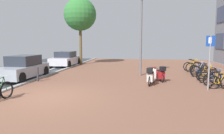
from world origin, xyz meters
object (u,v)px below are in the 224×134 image
bollard_far (38,74)px  bicycle_rack_08 (195,67)px  bicycle_rack_09 (192,66)px  scooter_mid (151,76)px  bicycle_rack_04 (207,73)px  bicycle_rack_07 (198,69)px  bicycle_rack_03 (207,75)px  street_tree (80,15)px  bicycle_rack_02 (210,77)px  bicycle_rack_01 (216,79)px  parked_car_near (23,68)px  bicycle_rack_00 (220,82)px  scooter_near (159,74)px  bicycle_rack_05 (201,71)px  lamp_post (141,31)px  bicycle_rack_06 (199,70)px  parked_car_far (65,59)px  parking_sign (210,57)px

bollard_far → bicycle_rack_08: bearing=27.7°
bicycle_rack_09 → scooter_mid: (-3.46, -6.03, 0.10)m
bicycle_rack_04 → bicycle_rack_07: bearing=90.8°
bicycle_rack_04 → scooter_mid: bicycle_rack_04 is taller
bicycle_rack_03 → street_tree: 13.39m
bicycle_rack_02 → bicycle_rack_07: (0.26, 3.64, -0.00)m
bicycle_rack_01 → parked_car_near: bearing=176.9°
bicycle_rack_00 → scooter_near: bearing=148.7°
bicycle_rack_04 → bicycle_rack_08: bearing=91.4°
bicycle_rack_05 → bicycle_rack_02: bearing=-92.4°
bicycle_rack_01 → bicycle_rack_03: size_ratio=0.97×
bicycle_rack_04 → bollard_far: size_ratio=1.66×
bollard_far → lamp_post: bearing=26.9°
parked_car_near → lamp_post: bearing=17.2°
parked_car_near → street_tree: 9.60m
bicycle_rack_02 → bicycle_rack_05: 2.19m
scooter_mid → bicycle_rack_02: bearing=16.1°
bicycle_rack_04 → bollard_far: (-10.01, -2.31, 0.05)m
bicycle_rack_01 → parked_car_near: parked_car_near is taller
bicycle_rack_06 → bollard_far: bearing=-159.2°
parked_car_near → parked_car_far: 7.17m
bicycle_rack_03 → bicycle_rack_05: size_ratio=0.98×
bicycle_rack_03 → bicycle_rack_06: 2.19m
bicycle_rack_00 → street_tree: street_tree is taller
lamp_post → street_tree: (-6.04, 6.27, 1.96)m
street_tree → parking_sign: bearing=-47.7°
scooter_mid → parked_car_near: 7.86m
bicycle_rack_06 → bollard_far: bicycle_rack_06 is taller
bicycle_rack_09 → bollard_far: (-9.93, -5.95, 0.06)m
bicycle_rack_03 → bicycle_rack_09: (0.13, 4.37, 0.00)m
bicycle_rack_06 → parked_car_near: 11.66m
bollard_far → bicycle_rack_00: bearing=-3.5°
bicycle_rack_01 → parking_sign: (-0.68, -1.08, 1.25)m
scooter_near → scooter_mid: 1.29m
bicycle_rack_08 → street_tree: bearing=158.3°
bicycle_rack_01 → bicycle_rack_05: 2.91m
parked_car_near → bollard_far: parked_car_near is taller
scooter_near → bollard_far: (-6.98, -1.11, -0.01)m
bicycle_rack_05 → parked_car_near: 11.40m
parked_car_near → street_tree: size_ratio=0.60×
bicycle_rack_02 → lamp_post: 5.13m
bicycle_rack_00 → scooter_mid: size_ratio=0.76×
bicycle_rack_03 → bicycle_rack_02: bearing=-96.6°
street_tree → bicycle_rack_01: bearing=-42.5°
bicycle_rack_02 → parked_car_far: bearing=147.3°
bicycle_rack_06 → bicycle_rack_09: 2.18m
bicycle_rack_06 → bicycle_rack_07: (0.07, 0.73, -0.02)m
bicycle_rack_08 → bollard_far: bearing=-152.3°
bicycle_rack_06 → street_tree: street_tree is taller
parked_car_far → parking_sign: size_ratio=1.54×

